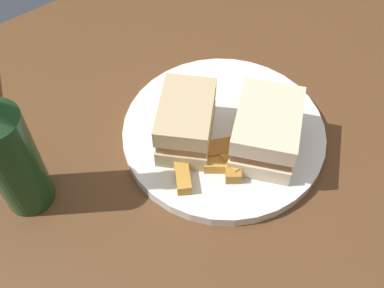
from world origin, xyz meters
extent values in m
cube|color=brown|center=(0.00, 0.00, 0.38)|extent=(1.25, 0.84, 0.76)
cylinder|color=white|center=(-0.11, 0.00, 0.77)|extent=(0.28, 0.28, 0.02)
cube|color=#CCB284|center=(-0.06, -0.02, 0.79)|extent=(0.12, 0.12, 0.03)
cube|color=#B27A4C|center=(-0.06, -0.02, 0.81)|extent=(0.11, 0.11, 0.02)
cube|color=#CCB284|center=(-0.06, -0.02, 0.83)|extent=(0.12, 0.12, 0.03)
cube|color=beige|center=(-0.14, 0.05, 0.79)|extent=(0.13, 0.13, 0.03)
cube|color=#8C5B3D|center=(-0.14, 0.05, 0.81)|extent=(0.13, 0.12, 0.02)
cube|color=beige|center=(-0.14, 0.05, 0.83)|extent=(0.13, 0.13, 0.03)
cube|color=gold|center=(-0.08, 0.05, 0.79)|extent=(0.02, 0.05, 0.02)
cube|color=#B77F33|center=(-0.08, 0.06, 0.78)|extent=(0.04, 0.05, 0.02)
cube|color=gold|center=(-0.07, 0.05, 0.78)|extent=(0.05, 0.05, 0.02)
cube|color=#AD702D|center=(-0.08, 0.03, 0.79)|extent=(0.06, 0.04, 0.02)
cube|color=gold|center=(-0.02, 0.03, 0.78)|extent=(0.04, 0.06, 0.02)
cylinder|color=#19421E|center=(0.15, -0.07, 0.84)|extent=(0.06, 0.06, 0.16)
camera|label=1|loc=(0.16, 0.30, 1.29)|focal=44.12mm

